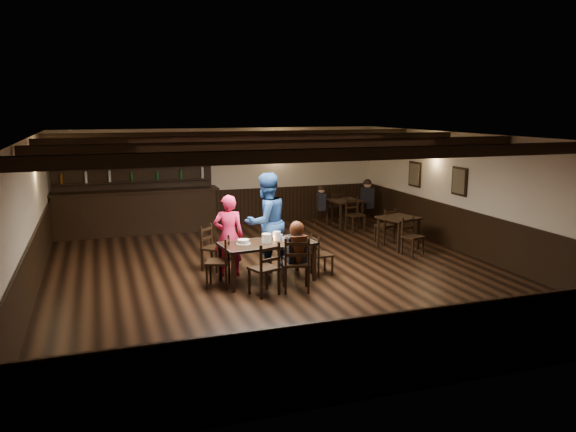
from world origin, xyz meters
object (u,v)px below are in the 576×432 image
object	(u,v)px
bar_counter	(136,206)
man_blue	(266,222)
chair_near_right	(297,260)
cake	(243,242)
woman_pink	(229,235)
chair_near_left	(267,265)
dining_table	(267,246)

from	to	relation	value
bar_counter	man_blue	bearing A→B (deg)	-63.03
chair_near_right	cake	xyz separation A→B (m)	(-0.76, 0.83, 0.20)
cake	bar_counter	xyz separation A→B (m)	(-1.59, 5.06, -0.06)
woman_pink	bar_counter	xyz separation A→B (m)	(-1.44, 4.49, -0.07)
man_blue	cake	bearing A→B (deg)	25.92
chair_near_left	chair_near_right	world-z (taller)	chair_near_right
cake	bar_counter	size ratio (longest dim) A/B	0.06
woman_pink	cake	xyz separation A→B (m)	(0.15, -0.57, -0.01)
woman_pink	man_blue	distance (m)	0.82
dining_table	chair_near_left	bearing A→B (deg)	-107.23
dining_table	chair_near_left	size ratio (longest dim) A/B	1.90
dining_table	man_blue	bearing A→B (deg)	74.75
chair_near_left	cake	world-z (taller)	chair_near_left
chair_near_right	bar_counter	world-z (taller)	bar_counter
chair_near_left	chair_near_right	distance (m)	0.56
dining_table	chair_near_right	bearing A→B (deg)	-69.57
woman_pink	chair_near_left	bearing A→B (deg)	113.30
chair_near_right	man_blue	distance (m)	1.56
chair_near_left	bar_counter	world-z (taller)	bar_counter
man_blue	cake	xyz separation A→B (m)	(-0.64, -0.67, -0.20)
chair_near_right	woman_pink	distance (m)	1.68
dining_table	bar_counter	bearing A→B (deg)	111.94
chair_near_right	cake	world-z (taller)	chair_near_right
chair_near_left	man_blue	distance (m)	1.64
chair_near_left	cake	size ratio (longest dim) A/B	3.56
dining_table	chair_near_right	xyz separation A→B (m)	(0.30, -0.81, -0.09)
cake	chair_near_left	bearing A→B (deg)	-76.94
man_blue	cake	distance (m)	0.95
cake	bar_counter	world-z (taller)	bar_counter
dining_table	man_blue	world-z (taller)	man_blue
man_blue	woman_pink	bearing A→B (deg)	-13.04
cake	bar_counter	bearing A→B (deg)	107.47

